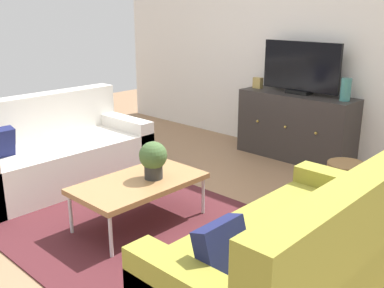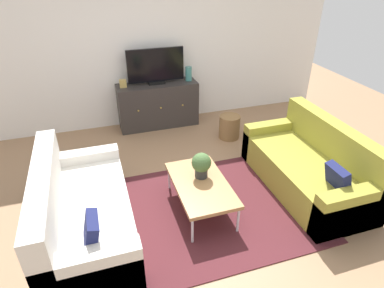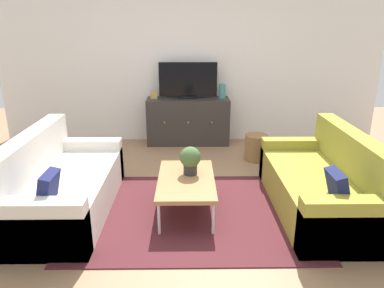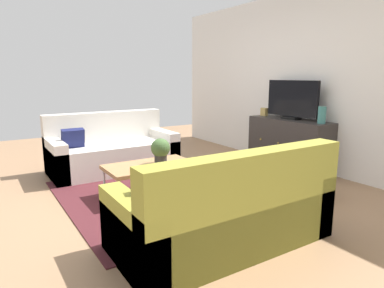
{
  "view_description": "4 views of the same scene",
  "coord_description": "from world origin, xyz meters",
  "px_view_note": "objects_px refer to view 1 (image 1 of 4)",
  "views": [
    {
      "loc": [
        2.55,
        -2.23,
        1.73
      ],
      "look_at": [
        0.0,
        0.46,
        0.58
      ],
      "focal_mm": 41.71,
      "sensor_mm": 36.0,
      "label": 1
    },
    {
      "loc": [
        -1.1,
        -2.96,
        2.66
      ],
      "look_at": [
        0.0,
        0.46,
        0.58
      ],
      "focal_mm": 30.62,
      "sensor_mm": 36.0,
      "label": 2
    },
    {
      "loc": [
        -0.05,
        -3.64,
        1.96
      ],
      "look_at": [
        0.0,
        0.46,
        0.58
      ],
      "focal_mm": 33.87,
      "sensor_mm": 36.0,
      "label": 3
    },
    {
      "loc": [
        3.55,
        -1.8,
        1.43
      ],
      "look_at": [
        0.0,
        0.46,
        0.58
      ],
      "focal_mm": 31.94,
      "sensor_mm": 36.0,
      "label": 4
    }
  ],
  "objects_px": {
    "tv_console": "(296,126)",
    "glass_vase": "(346,90)",
    "flat_screen_tv": "(301,68)",
    "potted_plant": "(153,158)",
    "mantel_clock": "(258,83)",
    "couch_right_side": "(304,262)",
    "coffee_table": "(139,184)",
    "couch_left_side": "(51,155)",
    "wicker_basket": "(345,183)"
  },
  "relations": [
    {
      "from": "coffee_table",
      "to": "tv_console",
      "type": "relative_size",
      "value": 0.77
    },
    {
      "from": "flat_screen_tv",
      "to": "couch_right_side",
      "type": "bearing_deg",
      "value": -58.22
    },
    {
      "from": "coffee_table",
      "to": "couch_right_side",
      "type": "bearing_deg",
      "value": -0.36
    },
    {
      "from": "flat_screen_tv",
      "to": "wicker_basket",
      "type": "relative_size",
      "value": 2.45
    },
    {
      "from": "coffee_table",
      "to": "glass_vase",
      "type": "height_order",
      "value": "glass_vase"
    },
    {
      "from": "coffee_table",
      "to": "potted_plant",
      "type": "distance_m",
      "value": 0.24
    },
    {
      "from": "couch_right_side",
      "to": "flat_screen_tv",
      "type": "xyz_separation_m",
      "value": [
        -1.48,
        2.39,
        0.78
      ]
    },
    {
      "from": "tv_console",
      "to": "mantel_clock",
      "type": "bearing_deg",
      "value": 180.0
    },
    {
      "from": "potted_plant",
      "to": "flat_screen_tv",
      "type": "relative_size",
      "value": 0.33
    },
    {
      "from": "glass_vase",
      "to": "mantel_clock",
      "type": "distance_m",
      "value": 1.13
    },
    {
      "from": "couch_right_side",
      "to": "coffee_table",
      "type": "bearing_deg",
      "value": 179.64
    },
    {
      "from": "potted_plant",
      "to": "mantel_clock",
      "type": "distance_m",
      "value": 2.34
    },
    {
      "from": "couch_right_side",
      "to": "potted_plant",
      "type": "height_order",
      "value": "couch_right_side"
    },
    {
      "from": "couch_right_side",
      "to": "potted_plant",
      "type": "relative_size",
      "value": 5.92
    },
    {
      "from": "couch_right_side",
      "to": "couch_left_side",
      "type": "bearing_deg",
      "value": 180.0
    },
    {
      "from": "couch_left_side",
      "to": "couch_right_side",
      "type": "distance_m",
      "value": 2.88
    },
    {
      "from": "tv_console",
      "to": "flat_screen_tv",
      "type": "xyz_separation_m",
      "value": [
        -0.0,
        0.02,
        0.68
      ]
    },
    {
      "from": "flat_screen_tv",
      "to": "couch_left_side",
      "type": "bearing_deg",
      "value": -120.27
    },
    {
      "from": "coffee_table",
      "to": "tv_console",
      "type": "xyz_separation_m",
      "value": [
        0.03,
        2.36,
        0.03
      ]
    },
    {
      "from": "couch_right_side",
      "to": "mantel_clock",
      "type": "relative_size",
      "value": 14.16
    },
    {
      "from": "flat_screen_tv",
      "to": "tv_console",
      "type": "bearing_deg",
      "value": -90.0
    },
    {
      "from": "tv_console",
      "to": "glass_vase",
      "type": "xyz_separation_m",
      "value": [
        0.56,
        0.0,
        0.51
      ]
    },
    {
      "from": "couch_left_side",
      "to": "tv_console",
      "type": "xyz_separation_m",
      "value": [
        1.4,
        2.37,
        0.1
      ]
    },
    {
      "from": "mantel_clock",
      "to": "wicker_basket",
      "type": "bearing_deg",
      "value": -27.48
    },
    {
      "from": "coffee_table",
      "to": "mantel_clock",
      "type": "relative_size",
      "value": 8.12
    },
    {
      "from": "tv_console",
      "to": "flat_screen_tv",
      "type": "relative_size",
      "value": 1.44
    },
    {
      "from": "mantel_clock",
      "to": "wicker_basket",
      "type": "distance_m",
      "value": 1.89
    },
    {
      "from": "couch_left_side",
      "to": "coffee_table",
      "type": "bearing_deg",
      "value": 0.4
    },
    {
      "from": "couch_right_side",
      "to": "wicker_basket",
      "type": "height_order",
      "value": "couch_right_side"
    },
    {
      "from": "potted_plant",
      "to": "tv_console",
      "type": "xyz_separation_m",
      "value": [
        -0.02,
        2.25,
        -0.17
      ]
    },
    {
      "from": "glass_vase",
      "to": "wicker_basket",
      "type": "xyz_separation_m",
      "value": [
        0.45,
        -0.82,
        -0.7
      ]
    },
    {
      "from": "potted_plant",
      "to": "glass_vase",
      "type": "relative_size",
      "value": 1.29
    },
    {
      "from": "wicker_basket",
      "to": "couch_left_side",
      "type": "bearing_deg",
      "value": -147.2
    },
    {
      "from": "couch_right_side",
      "to": "glass_vase",
      "type": "bearing_deg",
      "value": 111.19
    },
    {
      "from": "couch_left_side",
      "to": "wicker_basket",
      "type": "xyz_separation_m",
      "value": [
        2.41,
        1.55,
        -0.09
      ]
    },
    {
      "from": "wicker_basket",
      "to": "mantel_clock",
      "type": "bearing_deg",
      "value": 152.52
    },
    {
      "from": "mantel_clock",
      "to": "coffee_table",
      "type": "bearing_deg",
      "value": -77.21
    },
    {
      "from": "couch_right_side",
      "to": "tv_console",
      "type": "bearing_deg",
      "value": 122.0
    },
    {
      "from": "couch_left_side",
      "to": "flat_screen_tv",
      "type": "bearing_deg",
      "value": 59.73
    },
    {
      "from": "coffee_table",
      "to": "tv_console",
      "type": "height_order",
      "value": "tv_console"
    },
    {
      "from": "couch_left_side",
      "to": "wicker_basket",
      "type": "distance_m",
      "value": 2.87
    },
    {
      "from": "couch_right_side",
      "to": "mantel_clock",
      "type": "distance_m",
      "value": 3.18
    },
    {
      "from": "couch_right_side",
      "to": "flat_screen_tv",
      "type": "height_order",
      "value": "flat_screen_tv"
    },
    {
      "from": "couch_right_side",
      "to": "coffee_table",
      "type": "height_order",
      "value": "couch_right_side"
    },
    {
      "from": "couch_right_side",
      "to": "flat_screen_tv",
      "type": "relative_size",
      "value": 1.94
    },
    {
      "from": "couch_right_side",
      "to": "potted_plant",
      "type": "xyz_separation_m",
      "value": [
        -1.46,
        0.13,
        0.27
      ]
    },
    {
      "from": "couch_left_side",
      "to": "glass_vase",
      "type": "relative_size",
      "value": 7.64
    },
    {
      "from": "tv_console",
      "to": "glass_vase",
      "type": "distance_m",
      "value": 0.76
    },
    {
      "from": "coffee_table",
      "to": "wicker_basket",
      "type": "distance_m",
      "value": 1.87
    },
    {
      "from": "flat_screen_tv",
      "to": "glass_vase",
      "type": "bearing_deg",
      "value": -2.03
    }
  ]
}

